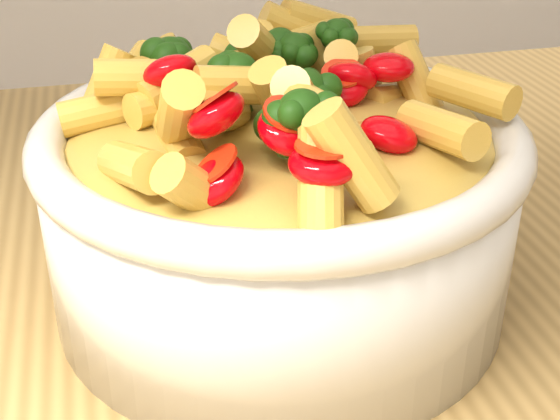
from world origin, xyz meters
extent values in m
cube|color=#AA8549|center=(0.00, 0.00, 0.88)|extent=(1.20, 0.80, 0.04)
cylinder|color=silver|center=(-0.06, 0.00, 0.95)|extent=(0.25, 0.25, 0.10)
ellipsoid|color=silver|center=(-0.06, 0.00, 0.92)|extent=(0.23, 0.23, 0.04)
torus|color=silver|center=(-0.06, 0.00, 1.00)|extent=(0.26, 0.26, 0.02)
ellipsoid|color=gold|center=(-0.06, 0.00, 1.00)|extent=(0.22, 0.22, 0.03)
camera|label=1|loc=(-0.15, -0.37, 1.16)|focal=50.00mm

